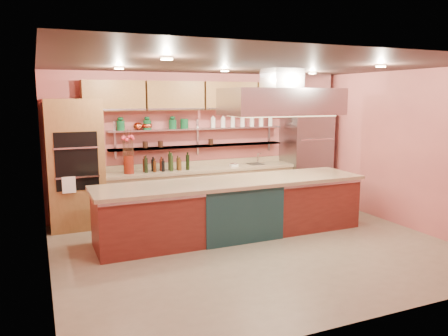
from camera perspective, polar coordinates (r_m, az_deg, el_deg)
name	(u,v)px	position (r m, az deg, el deg)	size (l,w,h in m)	color
floor	(255,247)	(7.00, 4.06, -10.29)	(6.00, 5.00, 0.02)	gray
ceiling	(257,65)	(6.61, 4.34, 13.31)	(6.00, 5.00, 0.02)	black
wall_back	(199,143)	(8.94, -3.23, 3.29)	(6.00, 0.04, 2.80)	#CA655F
wall_front	(371,191)	(4.62, 18.65, -2.87)	(6.00, 0.04, 2.80)	#CA655F
wall_left	(43,172)	(5.92, -22.52, -0.50)	(0.04, 5.00, 2.80)	#CA655F
wall_right	(405,149)	(8.47, 22.53, 2.26)	(0.04, 5.00, 2.80)	#CA655F
oven_stack	(75,165)	(8.14, -18.83, 0.43)	(0.95, 0.64, 2.30)	olive
refrigerator	(306,156)	(9.73, 10.65, 1.56)	(0.95, 0.72, 2.10)	gray
back_counter	(203,191)	(8.79, -2.81, -2.98)	(3.84, 0.64, 0.93)	tan
wall_shelf_lower	(199,146)	(8.80, -3.24, 2.87)	(3.60, 0.26, 0.03)	#B2B3B9
wall_shelf_upper	(199,129)	(8.77, -3.26, 5.14)	(3.60, 0.26, 0.03)	#B2B3B9
upper_cabinets	(202,96)	(8.72, -2.88, 9.40)	(4.60, 0.36, 0.55)	olive
range_hood	(281,102)	(7.59, 7.50, 8.59)	(2.00, 1.00, 0.45)	#B2B3B9
ceiling_downlights	(251,68)	(6.79, 3.54, 12.96)	(4.00, 2.80, 0.02)	#FFE5A5
island	(233,208)	(7.41, 1.19, -5.24)	(4.54, 0.99, 0.95)	maroon
flower_vase	(129,165)	(8.23, -12.34, 0.43)	(0.19, 0.19, 0.33)	maroon
oil_bottle_cluster	(167,163)	(8.40, -7.52, 0.64)	(0.94, 0.27, 0.30)	black
kitchen_scale	(234,164)	(8.90, 1.29, 0.51)	(0.15, 0.11, 0.09)	white
bar_faucet	(258,158)	(9.24, 4.43, 1.26)	(0.03, 0.03, 0.23)	white
copper_kettle	(138,126)	(8.42, -11.18, 5.40)	(0.18, 0.18, 0.14)	#CF512F
green_canister	(184,124)	(8.66, -5.20, 5.80)	(0.16, 0.16, 0.19)	#104E28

